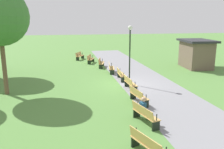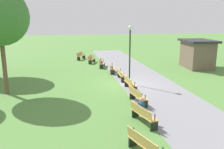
{
  "view_description": "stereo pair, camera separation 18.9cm",
  "coord_description": "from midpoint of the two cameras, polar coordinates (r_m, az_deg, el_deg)",
  "views": [
    {
      "loc": [
        16.31,
        -4.32,
        4.7
      ],
      "look_at": [
        0.0,
        -1.07,
        0.8
      ],
      "focal_mm": 37.7,
      "sensor_mm": 36.0,
      "label": 1
    },
    {
      "loc": [
        16.34,
        -4.13,
        4.7
      ],
      "look_at": [
        0.0,
        -1.07,
        0.8
      ],
      "focal_mm": 37.7,
      "sensor_mm": 36.0,
      "label": 2
    }
  ],
  "objects": [
    {
      "name": "bench_7",
      "position": [
        11.01,
        8.03,
        -9.52
      ],
      "size": [
        1.78,
        0.87,
        0.89
      ],
      "rotation": [
        0.0,
        0.0,
        0.24
      ],
      "color": "tan",
      "rests_on": "ground"
    },
    {
      "name": "bench_3",
      "position": [
        21.17,
        0.13,
        1.68
      ],
      "size": [
        1.77,
        0.72,
        0.89
      ],
      "rotation": [
        0.0,
        0.0,
        -0.15
      ],
      "color": "tan",
      "rests_on": "ground"
    },
    {
      "name": "lamp_post",
      "position": [
        17.01,
        4.7,
        7.29
      ],
      "size": [
        0.32,
        0.32,
        4.3
      ],
      "color": "black",
      "rests_on": "ground"
    },
    {
      "name": "bench_5",
      "position": [
        16.09,
        4.64,
        -2.08
      ],
      "size": [
        1.74,
        0.56,
        0.89
      ],
      "rotation": [
        0.0,
        0.0,
        0.05
      ],
      "color": "tan",
      "rests_on": "ground"
    },
    {
      "name": "bench_4",
      "position": [
        18.64,
        2.47,
        0.08
      ],
      "size": [
        1.74,
        0.56,
        0.89
      ],
      "rotation": [
        0.0,
        0.0,
        -0.05
      ],
      "color": "tan",
      "rests_on": "ground"
    },
    {
      "name": "bench_1",
      "position": [
        26.12,
        -4.84,
        3.83
      ],
      "size": [
        1.78,
        1.02,
        0.89
      ],
      "rotation": [
        0.0,
        0.0,
        -0.34
      ],
      "color": "tan",
      "rests_on": "ground"
    },
    {
      "name": "bench_8",
      "position": [
        8.57,
        8.61,
        -16.52
      ],
      "size": [
        1.78,
        1.02,
        0.89
      ],
      "rotation": [
        0.0,
        0.0,
        0.34
      ],
      "color": "tan",
      "rests_on": "ground"
    },
    {
      "name": "bench_2",
      "position": [
        23.67,
        -2.32,
        2.9
      ],
      "size": [
        1.78,
        0.87,
        0.89
      ],
      "rotation": [
        0.0,
        0.0,
        -0.24
      ],
      "color": "tan",
      "rests_on": "ground"
    },
    {
      "name": "bench_6",
      "position": [
        13.53,
        6.56,
        -5.09
      ],
      "size": [
        1.77,
        0.72,
        0.89
      ],
      "rotation": [
        0.0,
        0.0,
        0.15
      ],
      "color": "tan",
      "rests_on": "ground"
    },
    {
      "name": "bench_0",
      "position": [
        28.52,
        -7.41,
        4.56
      ],
      "size": [
        1.76,
        1.16,
        0.89
      ],
      "rotation": [
        0.0,
        0.0,
        -0.44
      ],
      "color": "tan",
      "rests_on": "ground"
    },
    {
      "name": "person_seated",
      "position": [
        11.21,
        7.99,
        -8.18
      ],
      "size": [
        0.42,
        0.57,
        1.2
      ],
      "rotation": [
        0.0,
        0.0,
        0.24
      ],
      "color": "navy",
      "rests_on": "ground"
    },
    {
      "name": "kiosk",
      "position": [
        24.77,
        20.16,
        4.8
      ],
      "size": [
        4.05,
        3.08,
        2.78
      ],
      "rotation": [
        0.0,
        0.0,
        -0.09
      ],
      "color": "brown",
      "rests_on": "ground"
    },
    {
      "name": "path_paving",
      "position": [
        17.96,
        8.81,
        -2.11
      ],
      "size": [
        39.1,
        4.2,
        0.01
      ],
      "primitive_type": "cube",
      "color": "gray",
      "rests_on": "ground"
    },
    {
      "name": "ground_plane",
      "position": [
        17.5,
        3.77,
        -2.4
      ],
      "size": [
        120.0,
        120.0,
        0.0
      ],
      "primitive_type": "plane",
      "color": "#54843D"
    }
  ]
}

